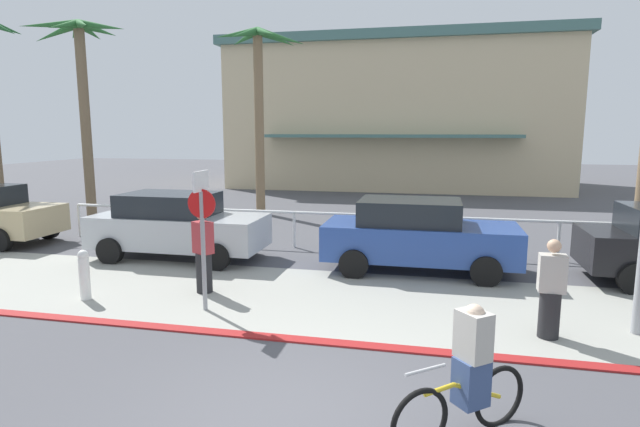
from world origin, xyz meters
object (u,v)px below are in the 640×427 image
stop_sign_bike_lane (202,221)px  palm_tree_2 (259,75)px  pedestrian_0 (551,294)px  bollard_0 (84,274)px  car_silver_1 (177,225)px  cyclist_yellow_0 (468,375)px  pedestrian_1 (203,255)px  car_blue_2 (418,235)px  palm_tree_1 (80,68)px

stop_sign_bike_lane → palm_tree_2: bearing=103.8°
stop_sign_bike_lane → pedestrian_0: (5.85, 0.01, -0.94)m
bollard_0 → car_silver_1: car_silver_1 is taller
cyclist_yellow_0 → pedestrian_1: (-4.90, 3.96, 0.11)m
bollard_0 → car_blue_2: bearing=29.6°
pedestrian_1 → pedestrian_0: bearing=-8.6°
cyclist_yellow_0 → pedestrian_1: pedestrian_1 is taller
car_blue_2 → pedestrian_1: 4.89m
palm_tree_1 → palm_tree_2: palm_tree_1 is taller
bollard_0 → car_blue_2: car_blue_2 is taller
palm_tree_2 → car_blue_2: palm_tree_2 is taller
bollard_0 → car_blue_2: (6.20, 3.52, 0.35)m
palm_tree_1 → pedestrian_0: bearing=-29.9°
car_silver_1 → pedestrian_1: (1.92, -2.52, -0.07)m
stop_sign_bike_lane → bollard_0: (-2.53, 0.04, -1.16)m
stop_sign_bike_lane → bollard_0: size_ratio=2.56×
palm_tree_1 → car_silver_1: (6.10, -4.76, -4.62)m
car_silver_1 → bollard_0: bearing=-92.3°
bollard_0 → cyclist_yellow_0: (6.96, -3.04, 0.18)m
palm_tree_2 → bollard_0: bearing=-89.3°
stop_sign_bike_lane → bollard_0: stop_sign_bike_lane is taller
bollard_0 → palm_tree_2: bearing=90.7°
stop_sign_bike_lane → cyclist_yellow_0: stop_sign_bike_lane is taller
stop_sign_bike_lane → car_blue_2: stop_sign_bike_lane is taller
palm_tree_1 → cyclist_yellow_0: palm_tree_1 is taller
stop_sign_bike_lane → pedestrian_0: 5.93m
stop_sign_bike_lane → car_silver_1: bearing=124.4°
palm_tree_2 → cyclist_yellow_0: (7.09, -13.85, -4.69)m
cyclist_yellow_0 → palm_tree_2: bearing=117.1°
stop_sign_bike_lane → cyclist_yellow_0: 5.44m
palm_tree_2 → cyclist_yellow_0: palm_tree_2 is taller
palm_tree_1 → pedestrian_1: (8.03, -7.28, -4.68)m
car_blue_2 → pedestrian_0: (2.18, -3.55, -0.13)m
car_silver_1 → cyclist_yellow_0: car_silver_1 is taller
car_blue_2 → pedestrian_1: bearing=-147.9°
bollard_0 → pedestrian_1: bearing=24.1°
pedestrian_0 → stop_sign_bike_lane: bearing=-179.9°
palm_tree_1 → pedestrian_0: 17.21m
stop_sign_bike_lane → pedestrian_1: size_ratio=1.48×
palm_tree_2 → car_silver_1: 8.64m
car_blue_2 → palm_tree_2: bearing=131.0°
bollard_0 → car_silver_1: bearing=87.7°
car_blue_2 → pedestrian_1: (-4.14, -2.60, -0.07)m
stop_sign_bike_lane → palm_tree_2: 11.77m
car_silver_1 → cyclist_yellow_0: size_ratio=2.93×
stop_sign_bike_lane → bollard_0: bearing=179.0°
stop_sign_bike_lane → pedestrian_1: bearing=115.8°
palm_tree_1 → cyclist_yellow_0: bearing=-41.0°
bollard_0 → palm_tree_2: size_ratio=0.14×
car_blue_2 → stop_sign_bike_lane: bearing=-135.9°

